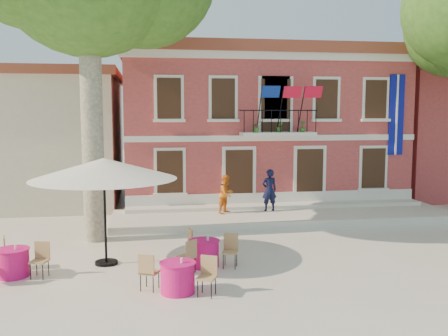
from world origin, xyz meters
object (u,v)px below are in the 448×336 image
Objects in this scene: cafe_table_0 at (178,276)px; pedestrian_orange at (226,194)px; pedestrian_navy at (269,190)px; cafe_table_1 at (204,252)px; cafe_table_2 at (13,261)px; patio_umbrella at (104,169)px.

pedestrian_orange is at bearing 72.78° from cafe_table_0.
pedestrian_orange is (-1.85, -0.19, -0.09)m from pedestrian_navy.
cafe_table_0 is 1.05× the size of cafe_table_1.
pedestrian_navy is 10.76m from cafe_table_2.
pedestrian_orange is 6.27m from cafe_table_1.
cafe_table_0 and cafe_table_1 have the same top height.
pedestrian_orange is at bearing 75.10° from cafe_table_1.
pedestrian_navy is 0.92× the size of cafe_table_0.
pedestrian_orange is 9.20m from cafe_table_2.
pedestrian_navy is at bearing 60.92° from cafe_table_1.
cafe_table_2 is at bearing 156.40° from cafe_table_0.
cafe_table_2 is (-8.66, -6.34, -0.75)m from pedestrian_navy.
pedestrian_navy is 0.97× the size of cafe_table_2.
patio_umbrella is 2.38× the size of pedestrian_navy.
patio_umbrella reaches higher than cafe_table_1.
cafe_table_2 is (-6.81, -6.15, -0.66)m from pedestrian_orange.
patio_umbrella is 4.07m from cafe_table_0.
pedestrian_navy is 0.96× the size of cafe_table_1.
cafe_table_0 is (-4.34, -8.23, -0.76)m from pedestrian_navy.
cafe_table_1 is 5.21m from cafe_table_2.
patio_umbrella is at bearing 125.75° from cafe_table_0.
pedestrian_navy is 1.12× the size of pedestrian_orange.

